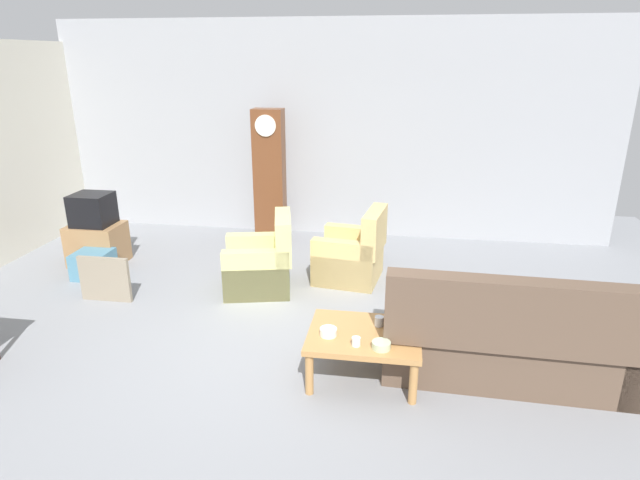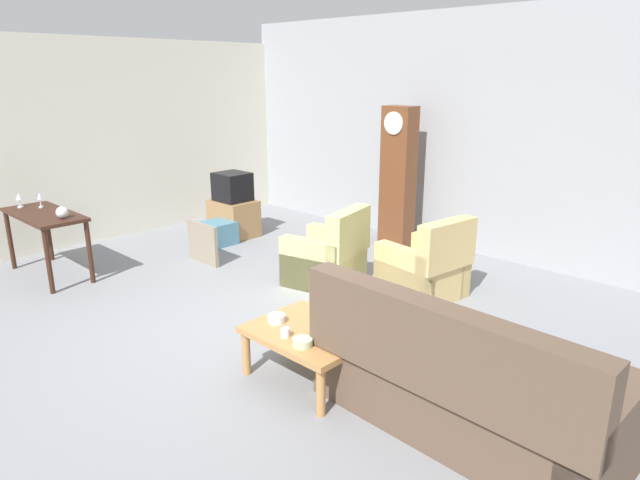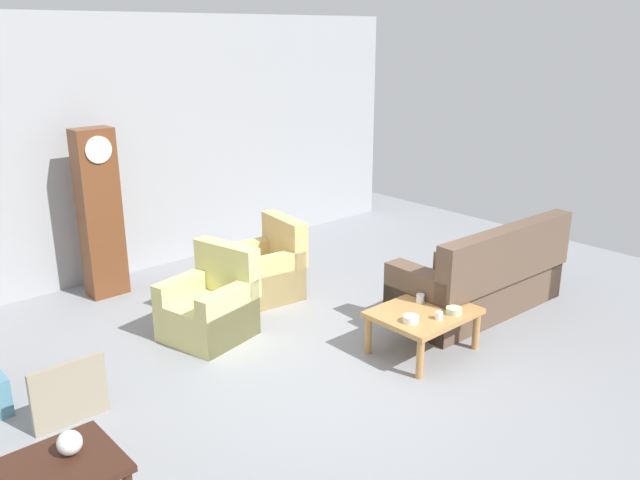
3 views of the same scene
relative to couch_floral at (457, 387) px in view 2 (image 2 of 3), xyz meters
name	(u,v)px [view 2 (image 2 of 3)]	position (x,y,z in m)	size (l,w,h in m)	color
ground_plane	(277,330)	(-2.07, 0.20, -0.35)	(10.40, 10.40, 0.00)	gray
garage_door_wall	(475,135)	(-2.07, 3.80, 1.25)	(8.40, 0.16, 3.20)	#9EA0A5
pegboard_wall_left	(100,141)	(-6.27, 0.60, 1.09)	(0.12, 6.40, 2.88)	silver
couch_floral	(457,387)	(0.00, 0.00, 0.00)	(2.13, 0.95, 1.04)	brown
armchair_olive_near	(328,259)	(-2.58, 1.47, -0.05)	(0.94, 0.92, 0.92)	#CCC67A
armchair_olive_far	(426,270)	(-1.53, 1.94, -0.05)	(0.89, 0.86, 0.92)	tan
coffee_table_wood	(310,337)	(-1.23, -0.18, 0.02)	(0.96, 0.76, 0.43)	#B27F47
console_table_dark	(45,222)	(-5.22, -0.68, 0.32)	(1.30, 0.56, 0.79)	#381E14
grandfather_clock	(398,178)	(-2.89, 3.24, 0.64)	(0.44, 0.30, 1.97)	brown
tv_stand_cabinet	(234,218)	(-4.98, 1.95, -0.08)	(0.68, 0.52, 0.55)	#997047
tv_crt	(232,187)	(-4.98, 1.95, 0.41)	(0.48, 0.44, 0.42)	black
framed_picture_leaning	(203,243)	(-4.26, 0.89, -0.09)	(0.60, 0.05, 0.53)	gray
storage_box_blue	(218,233)	(-4.79, 1.51, -0.19)	(0.43, 0.44, 0.33)	teal
glass_dome_cloche	(62,212)	(-4.79, -0.63, 0.51)	(0.14, 0.14, 0.14)	silver
cup_white_porcelain	(285,333)	(-1.28, -0.41, 0.11)	(0.07, 0.07, 0.07)	white
cup_blue_rimmed	(333,323)	(-1.11, -0.04, 0.12)	(0.08, 0.08, 0.09)	silver
bowl_white_stacked	(277,318)	(-1.53, -0.28, 0.11)	(0.15, 0.15, 0.07)	white
bowl_shallow_green	(302,342)	(-1.08, -0.42, 0.11)	(0.15, 0.15, 0.06)	#B2C69E
wine_glass_tall	(19,198)	(-5.70, -0.77, 0.56)	(0.08, 0.08, 0.18)	silver
wine_glass_mid	(40,198)	(-5.50, -0.60, 0.57)	(0.06, 0.06, 0.20)	silver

